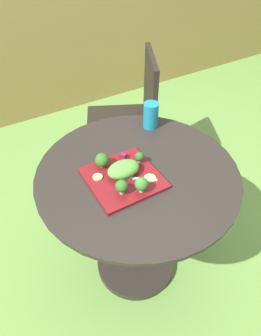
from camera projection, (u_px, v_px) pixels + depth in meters
name	position (u px, v px, depth m)	size (l,w,h in m)	color
ground_plane	(136.00, 263.00, 1.77)	(12.00, 12.00, 0.00)	#669342
bamboo_fence	(22.00, 45.00, 2.48)	(8.00, 0.08, 1.34)	#9E7F47
patio_table	(137.00, 214.00, 1.45)	(0.86, 0.86, 0.74)	#28231E
patio_chair	(133.00, 112.00, 2.00)	(0.59, 0.59, 0.90)	black
salad_plate	(123.00, 178.00, 1.22)	(0.28, 0.28, 0.01)	maroon
drinking_glass	(151.00, 117.00, 1.46)	(0.07, 0.07, 0.13)	teal
fork	(134.00, 178.00, 1.21)	(0.13, 0.11, 0.00)	silver
lettuce_mound	(124.00, 170.00, 1.21)	(0.14, 0.09, 0.06)	#519338
broccoli_floret_0	(102.00, 160.00, 1.24)	(0.06, 0.06, 0.06)	#99B770
broccoli_floret_1	(142.00, 184.00, 1.13)	(0.05, 0.05, 0.07)	#99B770
broccoli_floret_2	(140.00, 157.00, 1.26)	(0.04, 0.04, 0.05)	#99B770
broccoli_floret_3	(122.00, 186.00, 1.13)	(0.05, 0.05, 0.06)	#99B770
cucumber_slice_0	(150.00, 178.00, 1.21)	(0.05, 0.05, 0.01)	#8EB766
cucumber_slice_1	(98.00, 177.00, 1.21)	(0.04, 0.04, 0.01)	#8EB766
beet_chunk_0	(123.00, 156.00, 1.29)	(0.03, 0.02, 0.03)	maroon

